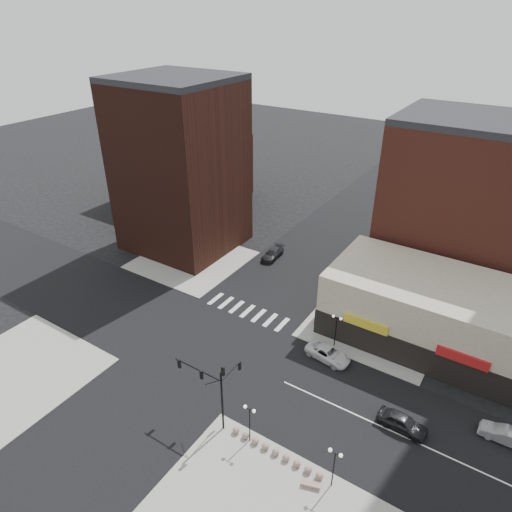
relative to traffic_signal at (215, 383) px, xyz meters
The scene contains 20 objects.
ground 11.76m from the traffic_signal, 132.74° to the left, with size 240.00×240.00×0.00m, color black.
road_ew 11.76m from the traffic_signal, 132.74° to the left, with size 200.00×14.00×0.02m, color black.
road_ns 11.76m from the traffic_signal, 132.74° to the left, with size 14.00×200.00×0.02m, color black.
sidewalk_nw 31.55m from the traffic_signal, 134.23° to the left, with size 15.00×15.00×0.12m, color gray.
sidewalk_ne 23.99m from the traffic_signal, 71.98° to the left, with size 15.00×15.00×0.12m, color gray.
sidewalk_sw 23.26m from the traffic_signal, 162.94° to the right, with size 15.00×15.00×0.12m, color gray.
building_nw 37.93m from the traffic_signal, 134.90° to the left, with size 16.00×15.00×25.00m, color #351810.
building_nw_low 57.36m from the traffic_signal, 133.17° to the left, with size 20.00×18.00×12.00m, color #351810.
building_ne_midrise 39.60m from the traffic_signal, 72.51° to the left, with size 18.00×15.00×22.00m, color maroon.
building_ne_row 26.71m from the traffic_signal, 58.92° to the left, with size 24.20×12.20×8.00m.
traffic_signal is the anchor object (origin of this frame).
street_lamp_se_a 4.12m from the traffic_signal, ahead, with size 1.22×0.32×4.16m.
street_lamp_se_b 11.88m from the traffic_signal, ahead, with size 1.22×0.32×4.16m.
street_lamp_ne 16.62m from the traffic_signal, 73.25° to the left, with size 1.22×0.32×4.16m.
bollard_row 7.89m from the traffic_signal, ahead, with size 9.05×0.65×0.65m.
white_suv 15.06m from the traffic_signal, 69.71° to the left, with size 2.34×5.08×1.41m, color silver.
dark_sedan_east 17.63m from the traffic_signal, 30.26° to the left, with size 1.85×4.61×1.57m, color black.
silver_sedan 26.40m from the traffic_signal, 28.23° to the left, with size 1.51×4.34×1.43m, color gray.
dark_sedan_north 32.16m from the traffic_signal, 111.71° to the left, with size 1.99×4.90×1.42m, color black.
stone_bench 11.49m from the traffic_signal, ahead, with size 1.66×0.95×0.37m.
Camera 1 is at (26.44, -30.88, 34.74)m, focal length 32.00 mm.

